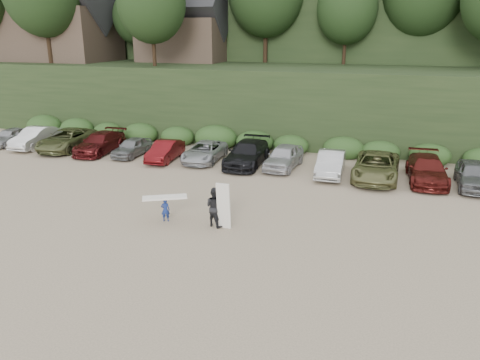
% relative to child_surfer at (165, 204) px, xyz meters
% --- Properties ---
extents(ground, '(120.00, 120.00, 0.00)m').
position_rel_child_surfer_xyz_m(ground, '(2.19, 0.55, -0.87)').
color(ground, tan).
rests_on(ground, ground).
extents(hillside_backdrop, '(90.00, 41.50, 28.00)m').
position_rel_child_surfer_xyz_m(hillside_backdrop, '(1.93, 36.48, 10.35)').
color(hillside_backdrop, black).
rests_on(hillside_backdrop, ground).
extents(parked_cars, '(38.94, 6.34, 1.63)m').
position_rel_child_surfer_xyz_m(parked_cars, '(-0.28, 10.58, -0.10)').
color(parked_cars, '#99999D').
rests_on(parked_cars, ground).
extents(child_surfer, '(2.16, 1.52, 1.28)m').
position_rel_child_surfer_xyz_m(child_surfer, '(0.00, 0.00, 0.00)').
color(child_surfer, navy).
rests_on(child_surfer, ground).
extents(adult_surfer, '(1.41, 1.01, 2.28)m').
position_rel_child_surfer_xyz_m(adult_surfer, '(2.55, 0.19, 0.11)').
color(adult_surfer, black).
rests_on(adult_surfer, ground).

